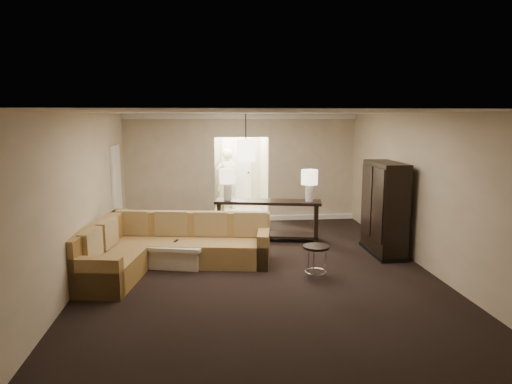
{
  "coord_description": "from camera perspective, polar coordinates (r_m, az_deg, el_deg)",
  "views": [
    {
      "loc": [
        -0.91,
        -7.81,
        2.73
      ],
      "look_at": [
        0.07,
        1.2,
        1.23
      ],
      "focal_mm": 32.0,
      "sensor_mm": 36.0,
      "label": 1
    }
  ],
  "objects": [
    {
      "name": "pendant_light",
      "position": [
        10.57,
        -1.27,
        5.2
      ],
      "size": [
        0.38,
        0.38,
        1.09
      ],
      "color": "black",
      "rests_on": "ceiling"
    },
    {
      "name": "coffee_table",
      "position": [
        8.78,
        -9.49,
        -7.34
      ],
      "size": [
        1.29,
        1.29,
        0.44
      ],
      "rotation": [
        0.0,
        0.0,
        -0.26
      ],
      "color": "silver",
      "rests_on": "ground"
    },
    {
      "name": "crown_molding",
      "position": [
        11.79,
        -1.82,
        9.41
      ],
      "size": [
        6.0,
        0.1,
        0.12
      ],
      "primitive_type": "cube",
      "color": "white",
      "rests_on": "wall_back"
    },
    {
      "name": "table_lamp_right",
      "position": [
        9.97,
        6.69,
        1.45
      ],
      "size": [
        0.36,
        0.36,
        0.69
      ],
      "color": "silver",
      "rests_on": "console_table"
    },
    {
      "name": "ceiling",
      "position": [
        7.86,
        0.44,
        9.92
      ],
      "size": [
        6.0,
        8.0,
        0.02
      ],
      "primitive_type": "cube",
      "color": "white",
      "rests_on": "wall_back"
    },
    {
      "name": "wall_front",
      "position": [
        4.13,
        6.96,
        -9.44
      ],
      "size": [
        6.0,
        0.04,
        2.8
      ],
      "primitive_type": "cube",
      "color": "beige",
      "rests_on": "ground"
    },
    {
      "name": "baseboard",
      "position": [
        12.09,
        -1.75,
        -3.34
      ],
      "size": [
        6.0,
        0.1,
        0.12
      ],
      "primitive_type": "cube",
      "color": "white",
      "rests_on": "ground"
    },
    {
      "name": "wall_back",
      "position": [
        11.92,
        -1.8,
        3.01
      ],
      "size": [
        6.0,
        0.04,
        2.8
      ],
      "primitive_type": "cube",
      "color": "beige",
      "rests_on": "ground"
    },
    {
      "name": "wall_left",
      "position": [
        8.19,
        -20.91,
        -0.56
      ],
      "size": [
        0.04,
        8.0,
        2.8
      ],
      "primitive_type": "cube",
      "color": "beige",
      "rests_on": "ground"
    },
    {
      "name": "person",
      "position": [
        13.53,
        -3.7,
        2.03
      ],
      "size": [
        0.83,
        0.67,
        1.99
      ],
      "primitive_type": "imported",
      "rotation": [
        0.0,
        0.0,
        3.45
      ],
      "color": "silver",
      "rests_on": "ground"
    },
    {
      "name": "foyer",
      "position": [
        13.26,
        -2.25,
        3.22
      ],
      "size": [
        1.44,
        2.02,
        2.8
      ],
      "color": "silver",
      "rests_on": "ground"
    },
    {
      "name": "armoire",
      "position": [
        9.43,
        15.72,
        -2.21
      ],
      "size": [
        0.55,
        1.29,
        1.85
      ],
      "color": "black",
      "rests_on": "ground"
    },
    {
      "name": "table_lamp_left",
      "position": [
        10.09,
        -3.59,
        1.59
      ],
      "size": [
        0.36,
        0.36,
        0.69
      ],
      "color": "silver",
      "rests_on": "console_table"
    },
    {
      "name": "wall_right",
      "position": [
        8.83,
        20.15,
        0.17
      ],
      "size": [
        0.04,
        8.0,
        2.8
      ],
      "primitive_type": "cube",
      "color": "beige",
      "rests_on": "ground"
    },
    {
      "name": "drink_table",
      "position": [
        7.91,
        7.51,
        -7.79
      ],
      "size": [
        0.45,
        0.45,
        0.56
      ],
      "rotation": [
        0.0,
        0.0,
        0.06
      ],
      "color": "black",
      "rests_on": "ground"
    },
    {
      "name": "sectional_sofa",
      "position": [
        8.51,
        -11.51,
        -6.89
      ],
      "size": [
        3.44,
        2.59,
        0.93
      ],
      "rotation": [
        0.0,
        0.0,
        -0.17
      ],
      "color": "brown",
      "rests_on": "ground"
    },
    {
      "name": "console_table",
      "position": [
        10.14,
        1.5,
        -3.08
      ],
      "size": [
        2.39,
        0.99,
        0.9
      ],
      "rotation": [
        0.0,
        0.0,
        -0.2
      ],
      "color": "black",
      "rests_on": "ground"
    },
    {
      "name": "ground",
      "position": [
        8.32,
        0.42,
        -9.74
      ],
      "size": [
        8.0,
        8.0,
        0.0
      ],
      "primitive_type": "plane",
      "color": "black",
      "rests_on": "ground"
    },
    {
      "name": "side_door",
      "position": [
        10.93,
        -17.0,
        0.16
      ],
      "size": [
        0.05,
        0.9,
        2.1
      ],
      "primitive_type": "cube",
      "color": "white",
      "rests_on": "ground"
    }
  ]
}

